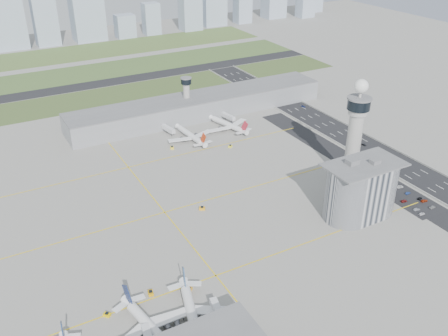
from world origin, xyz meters
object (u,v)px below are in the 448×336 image
car_lot_4 (386,192)px  car_hw_2 (303,106)px  car_lot_7 (424,201)px  airplane_far_b (228,121)px  jet_bridge_far_1 (222,115)px  car_hw_1 (364,145)px  car_lot_6 (432,207)px  car_lot_11 (392,183)px  tug_3 (202,208)px  car_lot_10 (400,187)px  airplane_far_a (190,132)px  tug_4 (172,147)px  tug_2 (189,289)px  jet_bridge_near_2 (224,326)px  secondary_tower (187,94)px  car_lot_0 (422,214)px  car_lot_1 (417,209)px  airplane_near_b (152,324)px  admin_building (361,190)px  car_lot_9 (408,193)px  jet_bridge_far_0 (163,128)px  control_tower (356,128)px  car_lot_8 (420,198)px  airplane_near_c (192,311)px  car_lot_5 (381,187)px  tug_1 (151,293)px  car_hw_4 (249,88)px  tug_0 (107,314)px  car_lot_3 (393,194)px  tug_5 (230,146)px  car_lot_2 (404,201)px

car_lot_4 → car_hw_2: 140.62m
car_lot_7 → airplane_far_b: bearing=22.5°
jet_bridge_far_1 → car_hw_1: (63.43, -90.40, -2.25)m
car_lot_6 → car_lot_11: size_ratio=1.03×
tug_3 → car_lot_10: tug_3 is taller
airplane_far_a → tug_4: airplane_far_a is taller
car_lot_7 → tug_3: bearing=69.1°
tug_2 → jet_bridge_near_2: bearing=151.8°
tug_2 → car_lot_4: (137.57, 20.07, -0.35)m
secondary_tower → tug_2: size_ratio=10.31×
car_lot_0 → car_lot_1: size_ratio=1.02×
airplane_near_b → tug_4: bearing=143.5°
admin_building → car_lot_9: size_ratio=11.91×
jet_bridge_far_0 → control_tower: bearing=19.4°
jet_bridge_far_0 → car_lot_8: (91.59, -159.86, -2.25)m
car_lot_0 → car_lot_9: bearing=-25.6°
airplane_far_b → secondary_tower: bearing=10.8°
jet_bridge_far_1 → car_lot_9: (40.14, -152.38, -2.27)m
airplane_near_c → car_lot_5: (145.38, 43.34, -5.50)m
airplane_far_b → car_lot_8: 149.01m
car_lot_4 → car_lot_9: 12.11m
tug_1 → tug_3: tug_1 is taller
car_lot_10 → car_hw_2: size_ratio=1.13×
secondary_tower → car_lot_0: secondary_tower is taller
jet_bridge_near_2 → car_hw_4: bearing=-23.3°
airplane_far_a → car_lot_4: airplane_far_a is taller
tug_4 → car_lot_8: bearing=146.0°
tug_0 → car_lot_11: 185.77m
jet_bridge_far_1 → car_hw_4: bearing=122.3°
car_lot_3 → tug_4: bearing=39.4°
car_lot_4 → tug_5: bearing=26.3°
airplane_near_c → tug_3: size_ratio=13.41×
tug_1 → car_lot_10: size_ratio=0.72×
car_lot_0 → car_lot_6: (10.38, 1.93, -0.08)m
tug_4 → car_lot_11: size_ratio=0.83×
car_lot_5 → car_lot_8: bearing=-161.5°
secondary_tower → car_lot_10: bearing=-68.7°
airplane_far_a → car_hw_4: 118.50m
tug_2 → tug_5: 146.24m
admin_building → airplane_far_b: 135.73m
tug_2 → car_lot_6: tug_2 is taller
tug_0 → car_lot_7: tug_0 is taller
airplane_far_b → tug_2: 177.97m
secondary_tower → tug_4: 61.92m
car_hw_1 → control_tower: bearing=-149.5°
airplane_near_c → car_lot_2: size_ratio=10.98×
tug_3 → car_lot_1: (103.60, -57.93, -0.32)m
airplane_far_a → tug_5: 31.70m
car_lot_10 → car_lot_11: bearing=10.5°
airplane_far_b → car_hw_1: 99.86m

